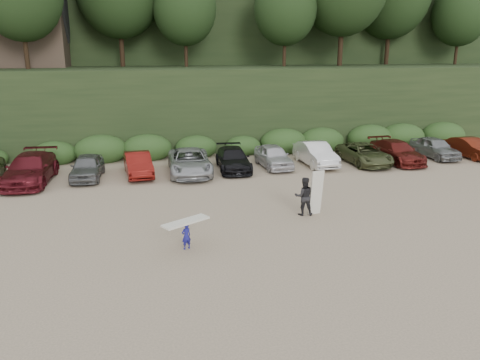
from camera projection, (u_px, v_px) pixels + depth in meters
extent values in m
plane|color=tan|center=(218.00, 231.00, 19.58)|extent=(120.00, 120.00, 0.00)
cube|color=black|center=(170.00, 103.00, 39.43)|extent=(80.00, 14.00, 6.00)
cube|color=black|center=(156.00, 44.00, 55.00)|extent=(90.00, 30.00, 16.00)
ellipsoid|color=black|center=(166.00, 2.00, 37.29)|extent=(66.00, 12.00, 10.00)
cube|color=#2B491E|center=(173.00, 149.00, 32.91)|extent=(46.20, 2.00, 1.20)
cube|color=brown|center=(15.00, 41.00, 37.38)|extent=(8.00, 6.00, 4.00)
imported|color=maroon|center=(30.00, 169.00, 26.48)|extent=(2.68, 5.77, 1.63)
imported|color=slate|center=(87.00, 167.00, 27.40)|extent=(1.96, 4.26, 1.42)
imported|color=maroon|center=(138.00, 164.00, 28.09)|extent=(1.80, 4.32, 1.39)
imported|color=#A4A7AB|center=(190.00, 162.00, 28.44)|extent=(2.77, 5.52, 1.50)
imported|color=black|center=(233.00, 159.00, 29.45)|extent=(2.23, 4.83, 1.37)
imported|color=silver|center=(273.00, 156.00, 30.14)|extent=(1.83, 4.28, 1.44)
imported|color=white|center=(316.00, 154.00, 30.65)|extent=(1.66, 4.58, 1.50)
imported|color=#4B5330|center=(364.00, 154.00, 30.99)|extent=(2.31, 4.91, 1.36)
imported|color=maroon|center=(397.00, 152.00, 31.44)|extent=(2.18, 5.02, 1.44)
imported|color=gray|center=(435.00, 147.00, 32.80)|extent=(1.83, 4.28, 1.44)
imported|color=#5B1B0D|center=(470.00, 148.00, 32.87)|extent=(1.75, 4.25, 1.37)
imported|color=navy|center=(186.00, 236.00, 17.67)|extent=(0.44, 0.37, 1.04)
cube|color=silver|center=(186.00, 222.00, 17.51)|extent=(1.91, 1.41, 0.08)
imported|color=black|center=(304.00, 196.00, 21.28)|extent=(0.97, 0.82, 1.78)
cube|color=silver|center=(316.00, 193.00, 21.26)|extent=(0.63, 0.40, 2.10)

